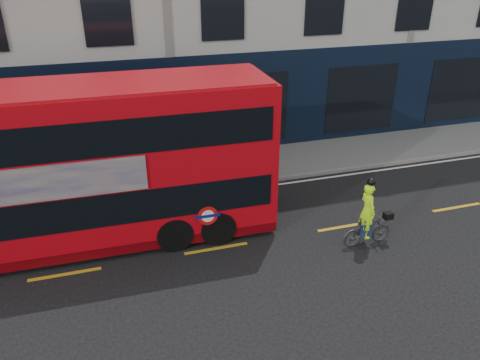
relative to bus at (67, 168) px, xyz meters
name	(u,v)px	position (x,y,z in m)	size (l,w,h in m)	color
ground	(231,281)	(3.63, -2.98, -2.30)	(120.00, 120.00, 0.00)	black
pavement	(183,173)	(3.63, 3.52, -2.24)	(60.00, 3.00, 0.12)	slate
kerb	(191,191)	(3.63, 2.02, -2.23)	(60.00, 0.12, 0.13)	gray
road_edge_line	(193,196)	(3.63, 1.72, -2.29)	(58.00, 0.10, 0.01)	silver
lane_dashes	(216,248)	(3.63, -1.48, -2.29)	(58.00, 0.12, 0.01)	#C58E17
bus	(67,168)	(0.00, 0.00, 0.00)	(11.18, 2.74, 4.48)	#C00711
cyclist	(367,223)	(7.69, -2.48, -1.59)	(1.49, 0.59, 2.09)	#404244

